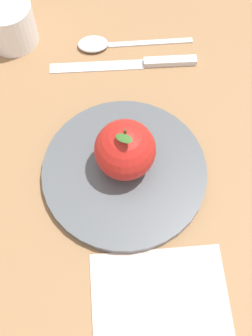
% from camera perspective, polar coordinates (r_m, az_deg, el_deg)
% --- Properties ---
extents(ground_plane, '(2.40, 2.40, 0.00)m').
position_cam_1_polar(ground_plane, '(0.59, 0.32, 3.13)').
color(ground_plane, olive).
extents(dinner_plate, '(0.22, 0.22, 0.01)m').
position_cam_1_polar(dinner_plate, '(0.56, -0.00, -0.51)').
color(dinner_plate, '#4C5156').
rests_on(dinner_plate, ground_plane).
extents(apple, '(0.08, 0.08, 0.09)m').
position_cam_1_polar(apple, '(0.52, 0.18, 2.42)').
color(apple, '#B21E19').
rests_on(apple, dinner_plate).
extents(cup, '(0.08, 0.08, 0.07)m').
position_cam_1_polar(cup, '(0.70, -15.60, 18.61)').
color(cup, white).
rests_on(cup, ground_plane).
extents(knife, '(0.06, 0.23, 0.01)m').
position_cam_1_polar(knife, '(0.67, 1.50, 14.02)').
color(knife, silver).
rests_on(knife, ground_plane).
extents(spoon, '(0.06, 0.18, 0.01)m').
position_cam_1_polar(spoon, '(0.69, -2.64, 16.55)').
color(spoon, silver).
rests_on(spoon, ground_plane).
extents(linen_napkin, '(0.16, 0.19, 0.00)m').
position_cam_1_polar(linen_napkin, '(0.52, 4.71, -17.72)').
color(linen_napkin, beige).
rests_on(linen_napkin, ground_plane).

